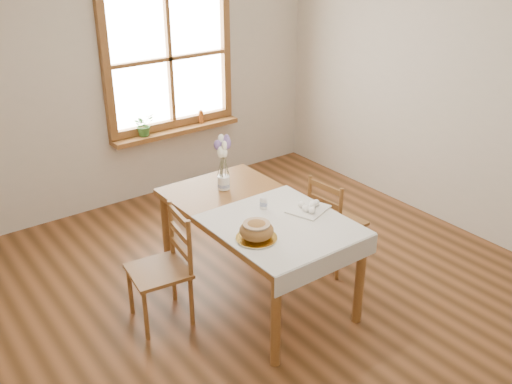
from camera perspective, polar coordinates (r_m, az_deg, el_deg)
ground at (r=4.50m, az=2.33°, el=-11.74°), size 5.00×5.00×0.00m
room_walls at (r=3.73m, az=2.79°, el=9.66°), size 4.60×5.10×2.65m
window at (r=6.07m, az=-8.70°, el=13.06°), size 1.46×0.08×1.46m
window_sill at (r=6.21m, az=-7.93°, el=6.10°), size 1.46×0.20×0.05m
dining_table at (r=4.34m, az=0.00°, el=-2.80°), size 0.90×1.60×0.75m
table_linen at (r=4.09m, az=2.55°, el=-3.30°), size 0.91×0.99×0.01m
chair_left at (r=4.23m, az=-9.76°, el=-7.64°), size 0.48×0.46×0.87m
chair_right at (r=4.89m, az=8.11°, el=-2.90°), size 0.45×0.43×0.84m
bread_plate at (r=3.89m, az=0.05°, el=-4.65°), size 0.33×0.33×0.01m
bread_loaf at (r=3.86m, az=0.05°, el=-3.72°), size 0.24×0.24×0.13m
egg_napkin at (r=4.30m, az=5.25°, el=-1.72°), size 0.35×0.33×0.01m
eggs at (r=4.28m, az=5.27°, el=-1.35°), size 0.28×0.26×0.05m
salt_shaker at (r=4.28m, az=0.73°, el=-1.06°), size 0.06×0.06×0.10m
pepper_shaker at (r=4.28m, az=0.83°, el=-1.15°), size 0.06×0.06×0.09m
flower_vase at (r=4.61m, az=-3.26°, el=0.88°), size 0.11×0.11×0.11m
lavender_bouquet at (r=4.53m, az=-3.32°, el=3.42°), size 0.18×0.18×0.33m
potted_plant at (r=6.01m, az=-11.14°, el=6.38°), size 0.25×0.27×0.18m
amber_bottle at (r=6.33m, az=-5.52°, el=7.54°), size 0.07×0.07×0.15m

